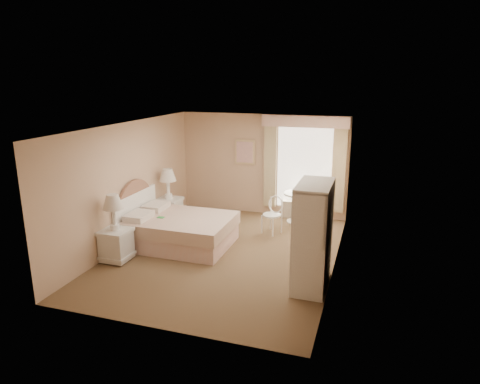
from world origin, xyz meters
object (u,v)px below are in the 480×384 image
(nightstand_far, at_px, (169,204))
(round_table, at_px, (298,203))
(cafe_chair, at_px, (273,212))
(bed, at_px, (176,229))
(armoire, at_px, (313,244))
(nightstand_near, at_px, (116,236))

(nightstand_far, xyz_separation_m, round_table, (2.85, 1.08, -0.01))
(round_table, bearing_deg, cafe_chair, -114.27)
(bed, distance_m, armoire, 3.11)
(nightstand_near, distance_m, armoire, 3.66)
(nightstand_far, distance_m, cafe_chair, 2.47)
(nightstand_near, distance_m, nightstand_far, 2.17)
(bed, relative_size, round_table, 2.88)
(nightstand_far, bearing_deg, bed, -56.54)
(nightstand_near, bearing_deg, cafe_chair, 44.03)
(nightstand_far, bearing_deg, cafe_chair, 4.82)
(round_table, bearing_deg, armoire, -75.54)
(cafe_chair, relative_size, armoire, 0.48)
(cafe_chair, bearing_deg, armoire, -37.57)
(nightstand_near, relative_size, round_table, 1.76)
(round_table, xyz_separation_m, armoire, (0.80, -3.11, 0.24))
(round_table, distance_m, armoire, 3.23)
(nightstand_near, height_order, cafe_chair, nightstand_near)
(nightstand_near, relative_size, cafe_chair, 1.52)
(bed, bearing_deg, armoire, -18.02)
(nightstand_near, height_order, armoire, armoire)
(bed, bearing_deg, nightstand_near, -123.47)
(bed, relative_size, armoire, 1.19)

